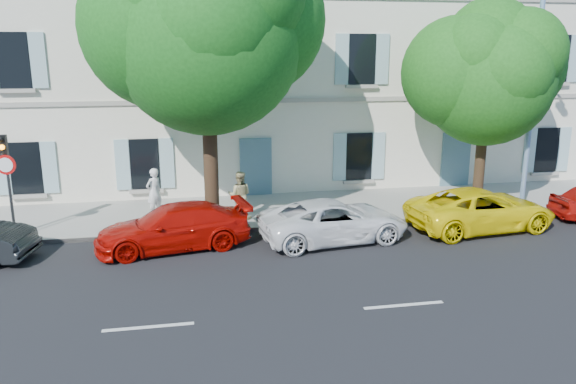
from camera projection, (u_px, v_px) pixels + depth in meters
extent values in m
plane|color=black|center=(355.00, 249.00, 17.34)|extent=(90.00, 90.00, 0.00)
cube|color=#A09E96|center=(320.00, 208.00, 21.56)|extent=(36.00, 4.50, 0.15)
cube|color=#9E998E|center=(335.00, 225.00, 19.49)|extent=(36.00, 0.16, 0.16)
cube|color=white|center=(292.00, 49.00, 25.57)|extent=(28.00, 7.00, 12.00)
imported|color=#AE0B04|center=(173.00, 227.00, 17.25)|extent=(4.97, 2.67, 1.37)
imported|color=white|center=(334.00, 221.00, 17.95)|extent=(5.04, 2.82, 1.33)
imported|color=yellow|center=(481.00, 209.00, 19.09)|extent=(5.31, 2.89, 1.41)
cylinder|color=#3A2819|center=(211.00, 169.00, 18.84)|extent=(0.49, 0.49, 3.88)
ellipsoid|color=#207B1F|center=(206.00, 37.00, 17.78)|extent=(6.21, 6.21, 6.83)
cylinder|color=#3A2819|center=(479.00, 168.00, 21.28)|extent=(0.39, 0.39, 2.95)
ellipsoid|color=#26781E|center=(487.00, 80.00, 20.47)|extent=(4.80, 4.80, 5.28)
cylinder|color=#383A3D|center=(10.00, 194.00, 17.89)|extent=(0.09, 0.09, 2.71)
cube|color=black|center=(3.00, 147.00, 17.38)|extent=(0.25, 0.20, 0.77)
sphere|color=orange|center=(2.00, 147.00, 17.27)|extent=(0.16, 0.16, 0.16)
cylinder|color=#383A3D|center=(11.00, 203.00, 17.66)|extent=(0.06, 0.06, 2.28)
cylinder|color=red|center=(6.00, 165.00, 17.32)|extent=(0.62, 0.13, 0.62)
cylinder|color=#7293BF|center=(533.00, 91.00, 20.17)|extent=(0.18, 0.18, 8.77)
imported|color=white|center=(154.00, 192.00, 20.07)|extent=(0.76, 0.73, 1.75)
imported|color=tan|center=(240.00, 195.00, 19.74)|extent=(0.94, 0.80, 1.72)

